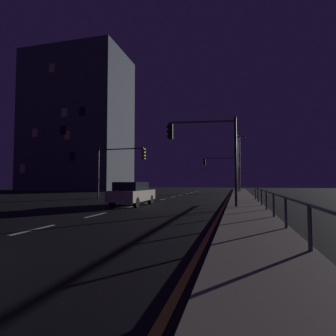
{
  "coord_description": "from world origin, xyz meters",
  "views": [
    {
      "loc": [
        6.51,
        -2.55,
        1.57
      ],
      "look_at": [
        0.68,
        20.21,
        2.79
      ],
      "focal_mm": 28.77,
      "sensor_mm": 36.0,
      "label": 1
    }
  ],
  "objects_px": {
    "street_lamp_median": "(239,158)",
    "building_distant": "(79,123)",
    "traffic_light_far_center": "(120,161)",
    "street_lamp_mid_block": "(239,159)",
    "traffic_light_far_left": "(222,166)",
    "car": "(132,193)",
    "traffic_light_overhead_east": "(205,143)"
  },
  "relations": [
    {
      "from": "car",
      "to": "street_lamp_median",
      "type": "distance_m",
      "value": 25.65
    },
    {
      "from": "street_lamp_median",
      "to": "building_distant",
      "type": "height_order",
      "value": "building_distant"
    },
    {
      "from": "traffic_light_overhead_east",
      "to": "traffic_light_far_center",
      "type": "bearing_deg",
      "value": 140.92
    },
    {
      "from": "traffic_light_far_center",
      "to": "car",
      "type": "bearing_deg",
      "value": -58.83
    },
    {
      "from": "traffic_light_far_center",
      "to": "street_lamp_mid_block",
      "type": "relative_size",
      "value": 0.6
    },
    {
      "from": "traffic_light_far_left",
      "to": "building_distant",
      "type": "bearing_deg",
      "value": 170.69
    },
    {
      "from": "traffic_light_overhead_east",
      "to": "street_lamp_median",
      "type": "bearing_deg",
      "value": 85.0
    },
    {
      "from": "building_distant",
      "to": "traffic_light_far_center",
      "type": "bearing_deg",
      "value": -49.68
    },
    {
      "from": "traffic_light_far_center",
      "to": "traffic_light_far_left",
      "type": "bearing_deg",
      "value": 64.28
    },
    {
      "from": "traffic_light_far_center",
      "to": "street_lamp_mid_block",
      "type": "height_order",
      "value": "street_lamp_mid_block"
    },
    {
      "from": "street_lamp_mid_block",
      "to": "building_distant",
      "type": "relative_size",
      "value": 0.32
    },
    {
      "from": "street_lamp_median",
      "to": "street_lamp_mid_block",
      "type": "bearing_deg",
      "value": 85.97
    },
    {
      "from": "traffic_light_far_center",
      "to": "street_lamp_median",
      "type": "bearing_deg",
      "value": 58.49
    },
    {
      "from": "traffic_light_far_left",
      "to": "street_lamp_mid_block",
      "type": "distance_m",
      "value": 3.16
    },
    {
      "from": "traffic_light_far_center",
      "to": "building_distant",
      "type": "height_order",
      "value": "building_distant"
    },
    {
      "from": "street_lamp_median",
      "to": "traffic_light_overhead_east",
      "type": "bearing_deg",
      "value": -95.0
    },
    {
      "from": "car",
      "to": "building_distant",
      "type": "bearing_deg",
      "value": 128.46
    },
    {
      "from": "traffic_light_far_center",
      "to": "street_lamp_mid_block",
      "type": "distance_m",
      "value": 22.1
    },
    {
      "from": "traffic_light_far_left",
      "to": "car",
      "type": "bearing_deg",
      "value": -101.0
    },
    {
      "from": "car",
      "to": "traffic_light_far_center",
      "type": "bearing_deg",
      "value": 121.17
    },
    {
      "from": "traffic_light_far_left",
      "to": "traffic_light_overhead_east",
      "type": "bearing_deg",
      "value": -89.3
    },
    {
      "from": "building_distant",
      "to": "car",
      "type": "bearing_deg",
      "value": -51.54
    },
    {
      "from": "car",
      "to": "traffic_light_far_left",
      "type": "distance_m",
      "value": 24.62
    },
    {
      "from": "traffic_light_far_center",
      "to": "traffic_light_overhead_east",
      "type": "relative_size",
      "value": 0.94
    },
    {
      "from": "building_distant",
      "to": "street_lamp_median",
      "type": "bearing_deg",
      "value": -8.0
    },
    {
      "from": "traffic_light_overhead_east",
      "to": "car",
      "type": "bearing_deg",
      "value": 170.78
    },
    {
      "from": "car",
      "to": "street_lamp_median",
      "type": "relative_size",
      "value": 0.52
    },
    {
      "from": "traffic_light_far_left",
      "to": "street_lamp_median",
      "type": "relative_size",
      "value": 0.63
    },
    {
      "from": "traffic_light_far_center",
      "to": "street_lamp_mid_block",
      "type": "xyz_separation_m",
      "value": [
        11.07,
        19.07,
        1.52
      ]
    },
    {
      "from": "traffic_light_far_left",
      "to": "traffic_light_overhead_east",
      "type": "xyz_separation_m",
      "value": [
        0.3,
        -24.78,
        -0.01
      ]
    },
    {
      "from": "traffic_light_overhead_east",
      "to": "building_distant",
      "type": "bearing_deg",
      "value": 133.29
    },
    {
      "from": "traffic_light_far_left",
      "to": "traffic_light_far_center",
      "type": "xyz_separation_m",
      "value": [
        -8.5,
        -17.64,
        -0.38
      ]
    }
  ]
}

